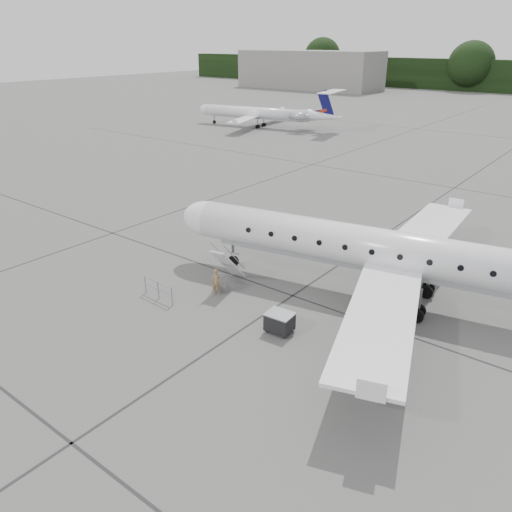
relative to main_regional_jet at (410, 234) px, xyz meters
The scene contains 8 objects.
ground 7.50m from the main_regional_jet, 100.55° to the right, with size 320.00×320.00×0.00m, color #60605E.
terminal_building 125.77m from the main_regional_jet, 124.47° to the left, with size 40.00×14.00×10.00m, color slate.
main_regional_jet is the anchor object (origin of this frame).
airstair 9.80m from the main_regional_jet, 155.09° to the right, with size 0.85×2.31×2.42m, color white, non-canonical shape.
passenger 10.31m from the main_regional_jet, 147.69° to the right, with size 0.54×0.36×1.49m, color olive.
safety_railing 13.29m from the main_regional_jet, 144.08° to the right, with size 2.20×0.08×1.00m, color gray, non-canonical shape.
baggage_cart 7.88m from the main_regional_jet, 118.56° to the right, with size 1.21×0.98×1.05m, color black, non-canonical shape.
bg_regional_left 58.22m from the main_regional_jet, 135.33° to the left, with size 23.03×16.58×6.04m, color white, non-canonical shape.
Camera 1 is at (9.30, -16.67, 12.74)m, focal length 35.00 mm.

